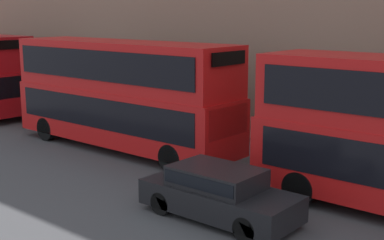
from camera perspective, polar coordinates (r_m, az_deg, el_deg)
The scene contains 2 objects.
bus_second_in_queue at distance 21.32m, azimuth -7.44°, elevation 3.13°, with size 2.59×10.45×4.31m.
car_hatchback at distance 14.37m, azimuth 2.83°, elevation -7.64°, with size 1.79×4.33×1.40m.
Camera 1 is at (-12.63, 2.29, 5.45)m, focal length 50.00 mm.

